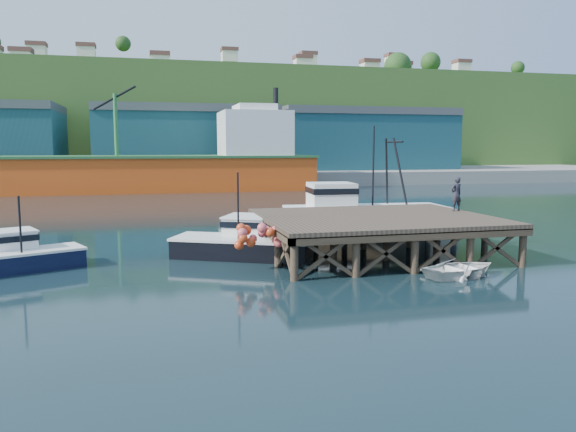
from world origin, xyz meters
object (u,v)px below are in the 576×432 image
object	(u,v)px
boat_black	(244,241)
dockworker	(456,194)
dinghy	(461,268)
boat_navy	(18,255)
trawler	(362,212)

from	to	relation	value
boat_black	dockworker	xyz separation A→B (m)	(12.27, -0.31, 2.28)
dinghy	dockworker	distance (m)	8.14
boat_black	dinghy	world-z (taller)	boat_black
boat_navy	boat_black	bearing A→B (deg)	-20.30
boat_black	dinghy	xyz separation A→B (m)	(8.63, -7.06, -0.44)
dinghy	dockworker	size ratio (longest dim) A/B	1.90
trawler	dinghy	xyz separation A→B (m)	(-0.34, -12.86, -1.09)
boat_navy	trawler	size ratio (longest dim) A/B	0.55
dockworker	boat_black	bearing A→B (deg)	-12.59
boat_black	dockworker	world-z (taller)	boat_black
boat_black	dinghy	bearing A→B (deg)	-13.19
boat_navy	dinghy	world-z (taller)	boat_navy
dockworker	dinghy	bearing A→B (deg)	50.49
dinghy	dockworker	xyz separation A→B (m)	(3.65, 6.75, 2.72)
trawler	dockworker	distance (m)	7.13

